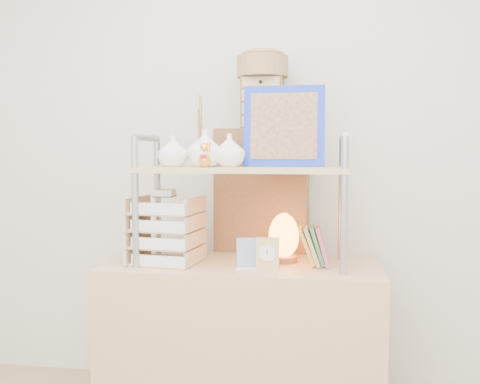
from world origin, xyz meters
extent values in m
cube|color=silver|center=(0.00, 1.70, 1.30)|extent=(3.40, 0.02, 2.60)
cube|color=tan|center=(0.00, 1.20, 0.38)|extent=(1.20, 0.50, 0.75)
cube|color=brown|center=(0.05, 1.57, 0.68)|extent=(0.46, 0.25, 1.35)
cylinder|color=#989DA6|center=(-0.43, 1.05, 1.02)|extent=(0.03, 0.03, 0.55)
cylinder|color=#989DA6|center=(-0.43, 1.35, 1.02)|extent=(0.03, 0.03, 0.55)
cylinder|color=#989DA6|center=(-0.43, 1.20, 1.30)|extent=(0.03, 0.30, 0.03)
cylinder|color=#989DA6|center=(0.43, 1.05, 1.02)|extent=(0.03, 0.03, 0.55)
cylinder|color=#989DA6|center=(0.43, 1.35, 1.02)|extent=(0.03, 0.03, 0.55)
cylinder|color=#989DA6|center=(0.43, 1.20, 1.30)|extent=(0.03, 0.30, 0.03)
cube|color=tan|center=(0.00, 1.20, 1.16)|extent=(0.90, 0.34, 0.02)
imported|color=white|center=(-0.30, 1.18, 1.24)|extent=(0.13, 0.13, 0.14)
imported|color=white|center=(-0.16, 1.20, 1.25)|extent=(0.16, 0.16, 0.16)
imported|color=white|center=(-0.06, 1.22, 1.24)|extent=(0.14, 0.14, 0.14)
cylinder|color=#2743AC|center=(-0.21, 1.32, 1.22)|extent=(0.07, 0.07, 0.10)
cube|color=#1631D1|center=(0.17, 1.30, 1.35)|extent=(0.36, 0.06, 0.36)
cube|color=brown|center=(0.17, 1.29, 1.35)|extent=(0.29, 0.04, 0.29)
cube|color=#B75065|center=(0.35, 1.20, 0.83)|extent=(0.06, 0.12, 0.17)
cube|color=#49934C|center=(0.33, 1.22, 0.83)|extent=(0.07, 0.12, 0.17)
cube|color=tan|center=(0.30, 1.20, 0.83)|extent=(0.07, 0.13, 0.17)
cube|color=gold|center=(0.28, 1.22, 0.83)|extent=(0.08, 0.14, 0.16)
cube|color=tan|center=(-0.33, 1.17, 0.76)|extent=(0.29, 0.28, 0.01)
cube|color=white|center=(-0.33, 1.04, 0.78)|extent=(0.24, 0.04, 0.05)
cube|color=tan|center=(-0.33, 1.17, 0.83)|extent=(0.29, 0.28, 0.01)
cube|color=white|center=(-0.33, 1.04, 0.85)|extent=(0.24, 0.04, 0.05)
cube|color=tan|center=(-0.33, 1.17, 0.90)|extent=(0.29, 0.28, 0.01)
cube|color=white|center=(-0.33, 1.04, 0.93)|extent=(0.24, 0.04, 0.05)
cube|color=tan|center=(-0.33, 1.17, 0.98)|extent=(0.29, 0.28, 0.01)
cube|color=white|center=(-0.33, 1.04, 1.00)|extent=(0.24, 0.04, 0.05)
cube|color=beige|center=(-0.33, 1.15, 1.06)|extent=(0.08, 0.08, 0.03)
cylinder|color=brown|center=(0.18, 1.26, 0.76)|extent=(0.12, 0.12, 0.03)
ellipsoid|color=orange|center=(0.18, 1.26, 0.87)|extent=(0.14, 0.13, 0.19)
cube|color=tan|center=(0.12, 1.09, 0.82)|extent=(0.10, 0.04, 0.13)
cylinder|color=white|center=(0.12, 1.07, 0.82)|extent=(0.07, 0.01, 0.07)
cube|color=white|center=(0.08, 1.11, 0.75)|extent=(0.18, 0.09, 0.01)
cube|color=#204192|center=(0.03, 1.11, 0.82)|extent=(0.09, 0.04, 0.12)
cube|color=#A3825D|center=(0.12, 1.12, 0.81)|extent=(0.09, 0.04, 0.11)
cube|color=brown|center=(0.05, 1.55, 1.48)|extent=(0.20, 0.15, 0.25)
cube|color=tan|center=(0.05, 1.47, 1.38)|extent=(0.18, 0.01, 0.05)
cube|color=tan|center=(0.05, 1.47, 1.44)|extent=(0.18, 0.01, 0.05)
cube|color=tan|center=(0.05, 1.47, 1.51)|extent=(0.18, 0.01, 0.05)
cube|color=tan|center=(0.05, 1.47, 1.57)|extent=(0.18, 0.01, 0.05)
cylinder|color=olive|center=(0.05, 1.55, 1.65)|extent=(0.25, 0.25, 0.10)
camera|label=1|loc=(0.35, -1.08, 1.24)|focal=40.00mm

